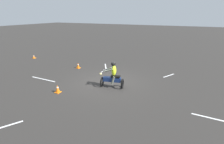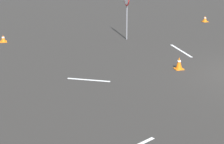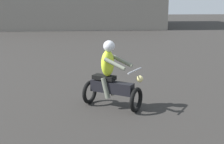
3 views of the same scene
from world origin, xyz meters
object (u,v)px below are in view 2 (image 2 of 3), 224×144
stop_sign (127,5)px  traffic_cone_far_right (3,39)px  traffic_cone_near_right (205,19)px  traffic_cone_mid_left (179,63)px

stop_sign → traffic_cone_far_right: (1.04, 5.67, -1.48)m
traffic_cone_near_right → traffic_cone_mid_left: (-7.96, 5.17, 0.07)m
traffic_cone_near_right → traffic_cone_mid_left: size_ratio=0.71×
stop_sign → traffic_cone_near_right: (2.87, -5.61, -1.48)m
traffic_cone_near_right → traffic_cone_far_right: (-1.83, 11.28, -0.01)m
traffic_cone_mid_left → traffic_cone_far_right: (6.13, 6.11, -0.08)m
stop_sign → traffic_cone_mid_left: bearing=-175.1°
stop_sign → traffic_cone_mid_left: stop_sign is taller
traffic_cone_mid_left → traffic_cone_far_right: 8.66m
traffic_cone_far_right → traffic_cone_near_right: bearing=-80.8°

